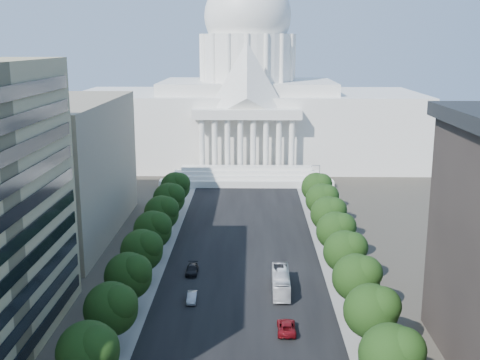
# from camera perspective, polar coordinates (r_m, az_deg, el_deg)

# --- Properties ---
(road_asphalt) EXTENTS (30.00, 260.00, 0.01)m
(road_asphalt) POSITION_cam_1_polar(r_m,az_deg,el_deg) (126.25, 0.38, -6.62)
(road_asphalt) COLOR black
(road_asphalt) RESTS_ON ground
(sidewalk_left) EXTENTS (8.00, 260.00, 0.02)m
(sidewalk_left) POSITION_cam_1_polar(r_m,az_deg,el_deg) (127.89, -8.22, -6.50)
(sidewalk_left) COLOR gray
(sidewalk_left) RESTS_ON ground
(sidewalk_right) EXTENTS (8.00, 260.00, 0.02)m
(sidewalk_right) POSITION_cam_1_polar(r_m,az_deg,el_deg) (127.46, 9.01, -6.60)
(sidewalk_right) COLOR gray
(sidewalk_right) RESTS_ON ground
(capitol) EXTENTS (120.00, 56.00, 73.00)m
(capitol) POSITION_cam_1_polar(r_m,az_deg,el_deg) (214.99, 0.71, 7.01)
(capitol) COLOR white
(capitol) RESTS_ON ground
(office_block_left_far) EXTENTS (38.00, 52.00, 30.00)m
(office_block_left_far) POSITION_cam_1_polar(r_m,az_deg,el_deg) (140.77, -19.49, 1.02)
(office_block_left_far) COLOR gray
(office_block_left_far) RESTS_ON ground
(tree_l_c) EXTENTS (7.79, 7.60, 9.97)m
(tree_l_c) POSITION_cam_1_polar(r_m,az_deg,el_deg) (76.44, -14.03, -15.45)
(tree_l_c) COLOR #33261C
(tree_l_c) RESTS_ON ground
(tree_l_d) EXTENTS (7.79, 7.60, 9.97)m
(tree_l_d) POSITION_cam_1_polar(r_m,az_deg,el_deg) (86.84, -11.97, -11.74)
(tree_l_d) COLOR #33261C
(tree_l_d) RESTS_ON ground
(tree_l_e) EXTENTS (7.79, 7.60, 9.97)m
(tree_l_e) POSITION_cam_1_polar(r_m,az_deg,el_deg) (97.61, -10.39, -8.82)
(tree_l_e) COLOR #33261C
(tree_l_e) RESTS_ON ground
(tree_l_f) EXTENTS (7.79, 7.60, 9.97)m
(tree_l_f) POSITION_cam_1_polar(r_m,az_deg,el_deg) (108.63, -9.15, -6.49)
(tree_l_f) COLOR #33261C
(tree_l_f) RESTS_ON ground
(tree_l_g) EXTENTS (7.79, 7.60, 9.97)m
(tree_l_g) POSITION_cam_1_polar(r_m,az_deg,el_deg) (119.84, -8.15, -4.59)
(tree_l_g) COLOR #33261C
(tree_l_g) RESTS_ON ground
(tree_l_h) EXTENTS (7.79, 7.60, 9.97)m
(tree_l_h) POSITION_cam_1_polar(r_m,az_deg,el_deg) (131.20, -7.33, -3.01)
(tree_l_h) COLOR #33261C
(tree_l_h) RESTS_ON ground
(tree_l_i) EXTENTS (7.79, 7.60, 9.97)m
(tree_l_i) POSITION_cam_1_polar(r_m,az_deg,el_deg) (142.65, -6.64, -1.69)
(tree_l_i) COLOR #33261C
(tree_l_i) RESTS_ON ground
(tree_l_j) EXTENTS (7.79, 7.60, 9.97)m
(tree_l_j) POSITION_cam_1_polar(r_m,az_deg,el_deg) (154.19, -6.05, -0.56)
(tree_l_j) COLOR #33261C
(tree_l_j) RESTS_ON ground
(tree_r_c) EXTENTS (7.79, 7.60, 9.97)m
(tree_r_c) POSITION_cam_1_polar(r_m,az_deg,el_deg) (75.92, 14.37, -15.68)
(tree_r_c) COLOR #33261C
(tree_r_c) RESTS_ON ground
(tree_r_d) EXTENTS (7.79, 7.60, 9.97)m
(tree_r_d) POSITION_cam_1_polar(r_m,az_deg,el_deg) (86.38, 12.55, -11.91)
(tree_r_d) COLOR #33261C
(tree_r_d) RESTS_ON ground
(tree_r_e) EXTENTS (7.79, 7.60, 9.97)m
(tree_r_e) POSITION_cam_1_polar(r_m,az_deg,el_deg) (97.20, 11.17, -8.95)
(tree_r_e) COLOR #33261C
(tree_r_e) RESTS_ON ground
(tree_r_f) EXTENTS (7.79, 7.60, 9.97)m
(tree_r_f) POSITION_cam_1_polar(r_m,az_deg,el_deg) (108.27, 10.08, -6.60)
(tree_r_f) COLOR #33261C
(tree_r_f) RESTS_ON ground
(tree_r_g) EXTENTS (7.79, 7.60, 9.97)m
(tree_r_g) POSITION_cam_1_polar(r_m,az_deg,el_deg) (119.51, 9.21, -4.68)
(tree_r_g) COLOR #33261C
(tree_r_g) RESTS_ON ground
(tree_r_h) EXTENTS (7.79, 7.60, 9.97)m
(tree_r_h) POSITION_cam_1_polar(r_m,az_deg,el_deg) (130.89, 8.48, -3.09)
(tree_r_h) COLOR #33261C
(tree_r_h) RESTS_ON ground
(tree_r_i) EXTENTS (7.79, 7.60, 9.97)m
(tree_r_i) POSITION_cam_1_polar(r_m,az_deg,el_deg) (142.38, 7.88, -1.75)
(tree_r_i) COLOR #33261C
(tree_r_i) RESTS_ON ground
(tree_r_j) EXTENTS (7.79, 7.60, 9.97)m
(tree_r_j) POSITION_cam_1_polar(r_m,az_deg,el_deg) (153.94, 7.37, -0.62)
(tree_r_j) COLOR #33261C
(tree_r_j) RESTS_ON ground
(streetlight_c) EXTENTS (2.61, 0.44, 9.00)m
(streetlight_c) POSITION_cam_1_polar(r_m,az_deg,el_deg) (97.89, 12.05, -9.23)
(streetlight_c) COLOR gray
(streetlight_c) RESTS_ON ground
(streetlight_d) EXTENTS (2.61, 0.44, 9.00)m
(streetlight_d) POSITION_cam_1_polar(r_m,az_deg,el_deg) (121.06, 9.85, -4.78)
(streetlight_d) COLOR gray
(streetlight_d) RESTS_ON ground
(streetlight_e) EXTENTS (2.61, 0.44, 9.00)m
(streetlight_e) POSITION_cam_1_polar(r_m,az_deg,el_deg) (144.83, 8.39, -1.78)
(streetlight_e) COLOR gray
(streetlight_e) RESTS_ON ground
(streetlight_f) EXTENTS (2.61, 0.44, 9.00)m
(streetlight_f) POSITION_cam_1_polar(r_m,az_deg,el_deg) (168.96, 7.34, 0.38)
(streetlight_f) COLOR gray
(streetlight_f) RESTS_ON ground
(car_silver) EXTENTS (1.66, 4.52, 1.48)m
(car_silver) POSITION_cam_1_polar(r_m,az_deg,el_deg) (102.44, -4.58, -11.03)
(car_silver) COLOR #96989D
(car_silver) RESTS_ON ground
(car_red) EXTENTS (2.80, 5.92, 1.64)m
(car_red) POSITION_cam_1_polar(r_m,az_deg,el_deg) (92.56, 4.42, -13.73)
(car_red) COLOR maroon
(car_red) RESTS_ON ground
(car_dark_b) EXTENTS (2.18, 5.33, 1.54)m
(car_dark_b) POSITION_cam_1_polar(r_m,az_deg,el_deg) (113.91, -4.57, -8.47)
(car_dark_b) COLOR black
(car_dark_b) RESTS_ON ground
(city_bus) EXTENTS (3.08, 12.38, 3.44)m
(city_bus) POSITION_cam_1_polar(r_m,az_deg,el_deg) (105.90, 3.90, -9.62)
(city_bus) COLOR silver
(city_bus) RESTS_ON ground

